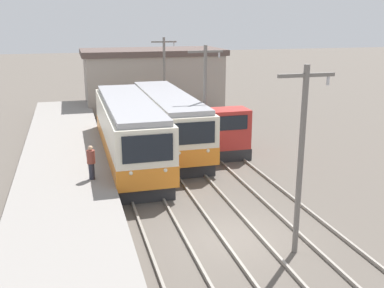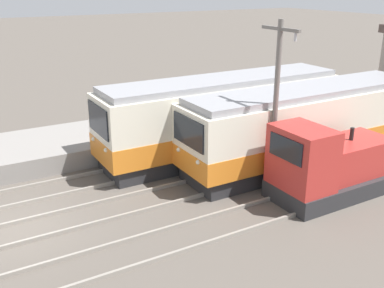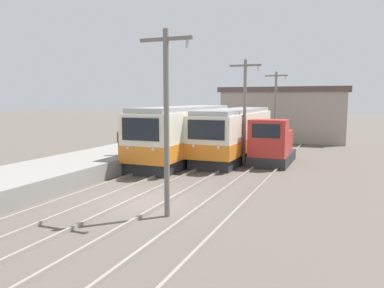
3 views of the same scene
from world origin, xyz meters
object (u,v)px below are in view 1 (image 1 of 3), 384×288
object	(u,v)px
catenary_mast_mid	(205,99)
person_on_platform	(91,161)
shunting_locomotive	(220,133)
commuter_train_center	(168,123)
catenary_mast_far	(165,76)
catenary_mast_near	(301,155)
commuter_train_left	(129,135)

from	to	relation	value
catenary_mast_mid	person_on_platform	distance (m)	7.97
shunting_locomotive	commuter_train_center	bearing A→B (deg)	151.66
catenary_mast_far	person_on_platform	size ratio (longest dim) A/B	4.15
person_on_platform	catenary_mast_mid	bearing A→B (deg)	30.54
commuter_train_center	person_on_platform	xyz separation A→B (m)	(-5.16, -7.11, 0.11)
commuter_train_center	catenary_mast_far	xyz separation A→B (m)	(1.51, 7.93, 2.00)
catenary_mast_near	person_on_platform	bearing A→B (deg)	132.94
shunting_locomotive	person_on_platform	xyz separation A→B (m)	(-8.16, -5.50, 0.56)
catenary_mast_near	commuter_train_center	bearing A→B (deg)	96.03
catenary_mast_near	person_on_platform	size ratio (longest dim) A/B	4.15
commuter_train_left	person_on_platform	size ratio (longest dim) A/B	7.68
person_on_platform	catenary_mast_far	bearing A→B (deg)	66.08
catenary_mast_far	shunting_locomotive	bearing A→B (deg)	-81.12
catenary_mast_mid	catenary_mast_far	bearing A→B (deg)	90.00
commuter_train_center	person_on_platform	bearing A→B (deg)	-125.98
commuter_train_center	catenary_mast_mid	size ratio (longest dim) A/B	1.86
commuter_train_center	person_on_platform	distance (m)	8.79
commuter_train_center	catenary_mast_mid	xyz separation A→B (m)	(1.51, -3.18, 2.00)
commuter_train_center	catenary_mast_far	bearing A→B (deg)	79.23
catenary_mast_mid	person_on_platform	size ratio (longest dim) A/B	4.15
catenary_mast_far	person_on_platform	xyz separation A→B (m)	(-6.67, -15.04, -1.89)
shunting_locomotive	person_on_platform	world-z (taller)	shunting_locomotive
commuter_train_center	catenary_mast_mid	bearing A→B (deg)	-64.61
commuter_train_left	catenary_mast_mid	xyz separation A→B (m)	(4.31, -0.55, 1.91)
commuter_train_left	commuter_train_center	distance (m)	3.84
person_on_platform	commuter_train_center	bearing A→B (deg)	54.02
commuter_train_left	person_on_platform	bearing A→B (deg)	-117.81
commuter_train_left	shunting_locomotive	bearing A→B (deg)	9.90
catenary_mast_far	catenary_mast_mid	bearing A→B (deg)	-90.00
commuter_train_left	commuter_train_center	world-z (taller)	commuter_train_left
commuter_train_left	catenary_mast_far	size ratio (longest dim) A/B	1.85
shunting_locomotive	catenary_mast_mid	xyz separation A→B (m)	(-1.49, -1.56, 2.45)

